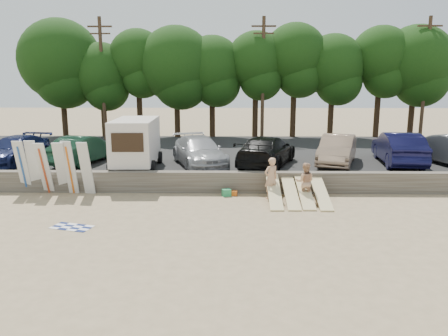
{
  "coord_description": "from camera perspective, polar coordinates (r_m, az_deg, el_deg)",
  "views": [
    {
      "loc": [
        -0.33,
        -17.17,
        5.43
      ],
      "look_at": [
        -0.67,
        3.0,
        1.18
      ],
      "focal_mm": 35.0,
      "sensor_mm": 36.0,
      "label": 1
    }
  ],
  "objects": [
    {
      "name": "seawall",
      "position": [
        20.76,
        1.86,
        -1.84
      ],
      "size": [
        44.0,
        0.5,
        1.0
      ],
      "primitive_type": "cube",
      "color": "#6B6356",
      "rests_on": "ground"
    },
    {
      "name": "car_0",
      "position": [
        26.73,
        -25.67,
        2.13
      ],
      "size": [
        2.68,
        5.31,
        1.48
      ],
      "primitive_type": "imported",
      "rotation": [
        0.0,
        0.0,
        -0.12
      ],
      "color": "#12193F",
      "rests_on": "parking_lot"
    },
    {
      "name": "car_4",
      "position": [
        24.64,
        14.56,
        2.32
      ],
      "size": [
        3.19,
        5.11,
        1.59
      ],
      "primitive_type": "imported",
      "rotation": [
        0.0,
        0.0,
        -0.34
      ],
      "color": "#9E7F65",
      "rests_on": "parking_lot"
    },
    {
      "name": "surfboard_upright_5",
      "position": [
        21.07,
        -17.58,
        -0.05
      ],
      "size": [
        0.57,
        0.73,
        2.54
      ],
      "primitive_type": "cube",
      "rotation": [
        0.24,
        0.0,
        -0.11
      ],
      "color": "silver",
      "rests_on": "ground"
    },
    {
      "name": "gear_bag",
      "position": [
        20.28,
        1.3,
        -3.31
      ],
      "size": [
        0.33,
        0.28,
        0.22
      ],
      "primitive_type": "cube",
      "rotation": [
        0.0,
        0.0,
        -0.11
      ],
      "color": "#CD5B18",
      "rests_on": "ground"
    },
    {
      "name": "surfboard_upright_0",
      "position": [
        22.42,
        -24.83,
        0.11
      ],
      "size": [
        0.54,
        0.66,
        2.55
      ],
      "primitive_type": "cube",
      "rotation": [
        0.22,
        0.0,
        -0.06
      ],
      "color": "silver",
      "rests_on": "ground"
    },
    {
      "name": "box_trailer",
      "position": [
        23.12,
        -11.48,
        3.48
      ],
      "size": [
        2.42,
        4.13,
        2.57
      ],
      "rotation": [
        0.0,
        0.0,
        0.03
      ],
      "color": "beige",
      "rests_on": "parking_lot"
    },
    {
      "name": "parking_lot",
      "position": [
        28.13,
        1.63,
        1.49
      ],
      "size": [
        44.0,
        14.5,
        0.7
      ],
      "primitive_type": "cube",
      "color": "#282828",
      "rests_on": "ground"
    },
    {
      "name": "surfboard_low_3",
      "position": [
        19.63,
        12.53,
        -3.17
      ],
      "size": [
        0.56,
        2.91,
        0.85
      ],
      "primitive_type": "cube",
      "rotation": [
        0.26,
        0.0,
        0.0
      ],
      "color": "beige",
      "rests_on": "ground"
    },
    {
      "name": "car_5",
      "position": [
        25.69,
        21.85,
        2.42
      ],
      "size": [
        2.48,
        5.53,
        1.76
      ],
      "primitive_type": "imported",
      "rotation": [
        0.0,
        0.0,
        3.02
      ],
      "color": "black",
      "rests_on": "parking_lot"
    },
    {
      "name": "beachgoer_b",
      "position": [
        19.59,
        10.53,
        -1.8
      ],
      "size": [
        0.94,
        0.79,
        1.72
      ],
      "primitive_type": "imported",
      "rotation": [
        0.0,
        0.0,
        2.97
      ],
      "color": "tan",
      "rests_on": "ground"
    },
    {
      "name": "surfboard_upright_4",
      "position": [
        21.44,
        -19.48,
        0.05
      ],
      "size": [
        0.58,
        0.63,
        2.56
      ],
      "primitive_type": "cube",
      "rotation": [
        0.19,
        0.0,
        -0.16
      ],
      "color": "silver",
      "rests_on": "ground"
    },
    {
      "name": "surfboard_low_0",
      "position": [
        19.3,
        6.57,
        -3.0
      ],
      "size": [
        0.56,
        2.88,
        0.99
      ],
      "primitive_type": "cube",
      "rotation": [
        0.31,
        0.0,
        0.0
      ],
      "color": "beige",
      "rests_on": "ground"
    },
    {
      "name": "surfboard_upright_3",
      "position": [
        21.63,
        -20.48,
        -0.0
      ],
      "size": [
        0.57,
        0.87,
        2.5
      ],
      "primitive_type": "cube",
      "rotation": [
        0.3,
        0.0,
        0.09
      ],
      "color": "silver",
      "rests_on": "ground"
    },
    {
      "name": "car_2",
      "position": [
        23.5,
        -3.26,
        2.18
      ],
      "size": [
        3.76,
        5.72,
        1.54
      ],
      "primitive_type": "imported",
      "rotation": [
        0.0,
        0.0,
        0.33
      ],
      "color": "#A2A2A7",
      "rests_on": "parking_lot"
    },
    {
      "name": "surfboard_upright_2",
      "position": [
        21.82,
        -22.45,
        -0.06
      ],
      "size": [
        0.52,
        0.86,
        2.5
      ],
      "primitive_type": "cube",
      "rotation": [
        0.31,
        0.0,
        -0.03
      ],
      "color": "silver",
      "rests_on": "ground"
    },
    {
      "name": "car_1",
      "position": [
        25.38,
        -17.92,
        2.34
      ],
      "size": [
        2.78,
        4.95,
        1.54
      ],
      "primitive_type": "imported",
      "rotation": [
        0.0,
        0.0,
        2.88
      ],
      "color": "#123120",
      "rests_on": "parking_lot"
    },
    {
      "name": "surfboard_low_2",
      "position": [
        19.57,
        10.48,
        -3.01
      ],
      "size": [
        0.56,
        2.9,
        0.92
      ],
      "primitive_type": "cube",
      "rotation": [
        0.29,
        0.0,
        0.0
      ],
      "color": "beige",
      "rests_on": "ground"
    },
    {
      "name": "car_3",
      "position": [
        23.54,
        5.59,
        2.24
      ],
      "size": [
        3.96,
        5.98,
        1.61
      ],
      "primitive_type": "imported",
      "rotation": [
        0.0,
        0.0,
        2.8
      ],
      "color": "black",
      "rests_on": "parking_lot"
    },
    {
      "name": "cooler",
      "position": [
        20.18,
        0.32,
        -3.24
      ],
      "size": [
        0.46,
        0.41,
        0.32
      ],
      "primitive_type": "cube",
      "rotation": [
        0.0,
        0.0,
        0.33
      ],
      "color": "#299859",
      "rests_on": "ground"
    },
    {
      "name": "utility_poles",
      "position": [
        33.25,
        5.11,
        11.84
      ],
      "size": [
        25.8,
        0.26,
        9.0
      ],
      "color": "#473321",
      "rests_on": "parking_lot"
    },
    {
      "name": "surfboard_upright_1",
      "position": [
        22.26,
        -23.61,
        0.14
      ],
      "size": [
        0.53,
        0.6,
        2.56
      ],
      "primitive_type": "cube",
      "rotation": [
        0.2,
        0.0,
        0.05
      ],
      "color": "silver",
      "rests_on": "ground"
    },
    {
      "name": "beachgoer_a",
      "position": [
        19.68,
        6.16,
        -1.34
      ],
      "size": [
        0.82,
        0.73,
        1.89
      ],
      "primitive_type": "imported",
      "rotation": [
        0.0,
        0.0,
        3.65
      ],
      "color": "tan",
      "rests_on": "ground"
    },
    {
      "name": "beach_towel",
      "position": [
        17.09,
        -19.24,
        -7.29
      ],
      "size": [
        1.86,
        1.86,
        0.0
      ],
      "primitive_type": "plane",
      "rotation": [
        0.0,
        0.0,
        -0.29
      ],
      "color": "white",
      "rests_on": "ground"
    },
    {
      "name": "treeline",
      "position": [
        34.74,
        -0.13,
        13.63
      ],
      "size": [
        33.5,
        6.34,
        9.15
      ],
      "color": "#382616",
      "rests_on": "parking_lot"
    },
    {
      "name": "surfboard_low_1",
      "position": [
        19.44,
        8.69,
        -3.16
      ],
      "size": [
        0.56,
        2.92,
        0.85
      ],
      "primitive_type": "cube",
      "rotation": [
        0.26,
        0.0,
        0.0
      ],
      "color": "beige",
      "rests_on": "ground"
    },
    {
      "name": "ground",
      "position": [
        18.01,
        1.99,
        -5.66
      ],
      "size": [
        120.0,
        120.0,
        0.0
      ],
      "primitive_type": "plane",
      "color": "tan",
      "rests_on": "ground"
    }
  ]
}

